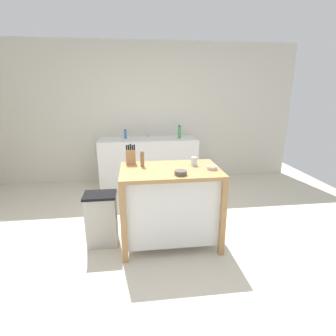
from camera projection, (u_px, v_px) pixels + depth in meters
ground_plane at (159, 249)px, 3.01m from camera, size 6.81×6.81×0.00m
wall_back at (146, 114)px, 5.06m from camera, size 5.81×0.10×2.60m
kitchen_island at (170, 202)px, 3.02m from camera, size 1.10×0.71×0.91m
knife_block at (131, 156)px, 3.07m from camera, size 0.11×0.09×0.24m
bowl_stoneware_deep at (181, 173)px, 2.69m from camera, size 0.13×0.13×0.05m
bowl_ceramic_wide at (212, 168)px, 2.88m from camera, size 0.12×0.12×0.04m
drinking_cup at (194, 161)px, 3.02m from camera, size 0.07×0.07×0.10m
pepper_grinder at (142, 159)px, 2.97m from camera, size 0.04×0.04×0.19m
trash_bin at (102, 219)px, 3.03m from camera, size 0.36×0.28×0.63m
sink_counter at (149, 161)px, 4.97m from camera, size 1.79×0.60×0.88m
sink_faucet at (148, 131)px, 4.95m from camera, size 0.02×0.02×0.22m
bottle_spray_cleaner at (179, 132)px, 4.84m from camera, size 0.06×0.06×0.24m
bottle_hand_soap at (125, 134)px, 4.80m from camera, size 0.05×0.05×0.18m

